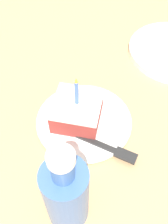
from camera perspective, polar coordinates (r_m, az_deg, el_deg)
The scene contains 5 objects.
ground_plane at distance 0.61m, azimuth 2.53°, elevation -3.86°, with size 2.40×2.40×0.04m.
plate at distance 0.59m, azimuth -0.00°, elevation -1.94°, with size 0.22×0.22×0.01m.
cake_slice at distance 0.57m, azimuth -1.45°, elevation 0.42°, with size 0.10×0.10×0.13m.
fork at distance 0.55m, azimuth 3.19°, elevation -6.96°, with size 0.19×0.07×0.00m.
bottle at distance 0.43m, azimuth -3.91°, elevation -17.40°, with size 0.07×0.07×0.21m.
Camera 1 is at (-0.04, 0.34, 0.49)m, focal length 42.00 mm.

